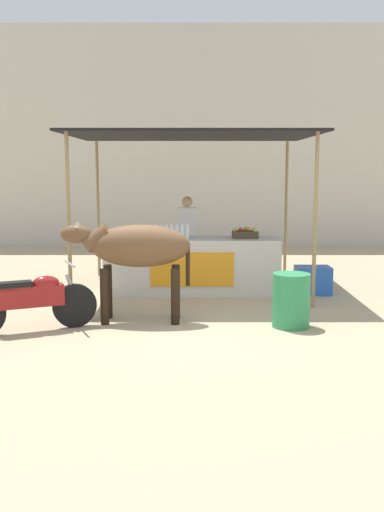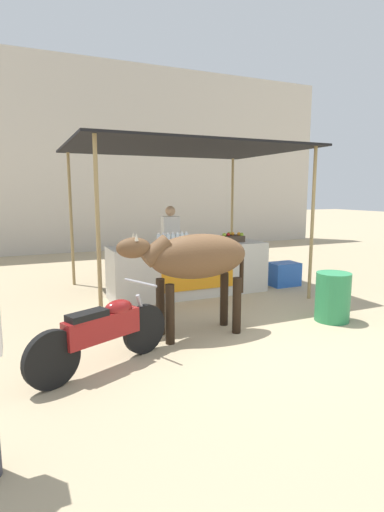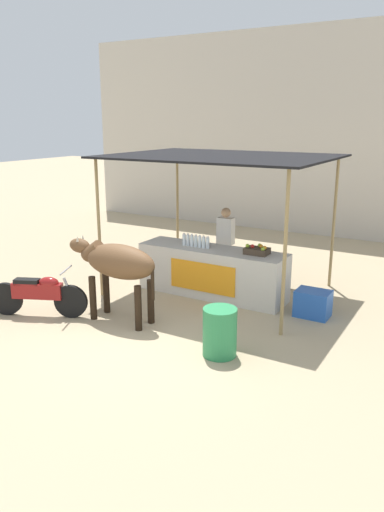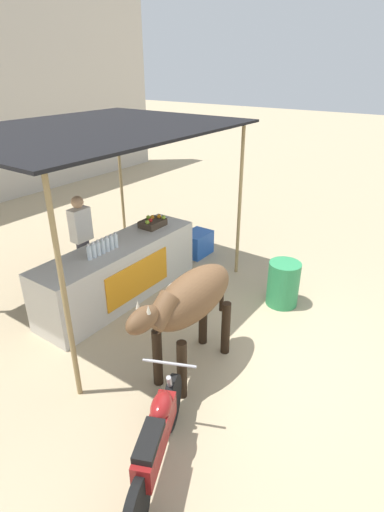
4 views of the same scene
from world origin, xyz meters
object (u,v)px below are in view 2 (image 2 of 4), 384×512
Objects in this scene: fruit_crate at (231,238)px; water_barrel at (333,297)px; motorcycle_parked at (104,331)px; cow at (194,260)px; stall_counter at (189,270)px; vendor_behind_counter at (171,246)px; cooler_box at (284,274)px.

fruit_crate reaches higher than water_barrel.
cow is at bearing 23.17° from motorcycle_parked.
fruit_crate reaches higher than stall_counter.
motorcycle_parked is at bearing -139.56° from fruit_crate.
vendor_behind_counter is at bearing 145.34° from fruit_crate.
motorcycle_parked is (-4.22, -2.45, 0.19)m from cooler_box.
cooler_box is at bearing 33.11° from cow.
fruit_crate is 0.60× the size of water_barrel.
water_barrel is at bearing -108.64° from cooler_box.
cooler_box is (1.17, -0.15, -0.79)m from fruit_crate.
cow reaches higher than stall_counter.
vendor_behind_counter is at bearing 158.71° from cooler_box.
water_barrel is at bearing 4.23° from motorcycle_parked.
vendor_behind_counter reaches higher than motorcycle_parked.
cow reaches higher than cooler_box.
motorcycle_parked is at bearing -156.83° from cow.
motorcycle_parked is at bearing -175.77° from water_barrel.
water_barrel is (-0.74, -2.20, 0.13)m from cooler_box.
motorcycle_parked is (-2.13, -2.55, -0.05)m from stall_counter.
vendor_behind_counter is 2.75× the size of cooler_box.
fruit_crate is 0.27× the size of vendor_behind_counter.
cooler_box is at bearing -2.66° from stall_counter.
fruit_crate is 2.47m from water_barrel.
stall_counter is 2.11m from cooler_box.
vendor_behind_counter is at bearing 115.32° from water_barrel.
motorcycle_parked is at bearing -149.84° from cooler_box.
stall_counter is at bearing 68.22° from cow.
vendor_behind_counter reaches higher than cow.
stall_counter is 3.32m from motorcycle_parked.
water_barrel is 0.44× the size of motorcycle_parked.
motorcycle_parked reaches higher than water_barrel.
vendor_behind_counter is 3.40m from water_barrel.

